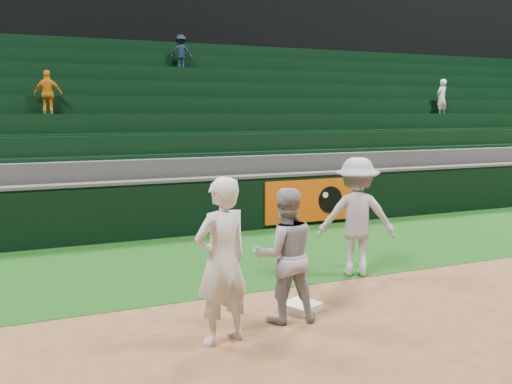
# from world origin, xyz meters

# --- Properties ---
(ground) EXTENTS (70.00, 70.00, 0.00)m
(ground) POSITION_xyz_m (0.00, 0.00, 0.00)
(ground) COLOR brown
(ground) RESTS_ON ground
(foul_grass) EXTENTS (36.00, 4.20, 0.01)m
(foul_grass) POSITION_xyz_m (0.00, 3.00, 0.00)
(foul_grass) COLOR #0E370D
(foul_grass) RESTS_ON ground
(upper_deck) EXTENTS (40.00, 12.00, 12.00)m
(upper_deck) POSITION_xyz_m (0.00, 17.45, 6.00)
(upper_deck) COLOR black
(upper_deck) RESTS_ON ground
(first_base) EXTENTS (0.58, 0.58, 0.10)m
(first_base) POSITION_xyz_m (-0.07, -0.04, 0.05)
(first_base) COLOR white
(first_base) RESTS_ON ground
(first_baseman) EXTENTS (0.81, 0.64, 1.95)m
(first_baseman) POSITION_xyz_m (-1.42, -0.63, 0.97)
(first_baseman) COLOR silver
(first_baseman) RESTS_ON ground
(baserunner) EXTENTS (0.95, 0.81, 1.73)m
(baserunner) POSITION_xyz_m (-0.45, -0.30, 0.86)
(baserunner) COLOR #92959C
(baserunner) RESTS_ON ground
(base_coach) EXTENTS (1.44, 1.19, 1.93)m
(base_coach) POSITION_xyz_m (1.56, 1.10, 0.98)
(base_coach) COLOR #A5A7B3
(base_coach) RESTS_ON foul_grass
(field_wall) EXTENTS (36.00, 0.45, 1.25)m
(field_wall) POSITION_xyz_m (0.03, 5.20, 0.63)
(field_wall) COLOR black
(field_wall) RESTS_ON ground
(stadium_seating) EXTENTS (36.00, 5.95, 5.10)m
(stadium_seating) POSITION_xyz_m (-0.01, 8.97, 1.70)
(stadium_seating) COLOR #353537
(stadium_seating) RESTS_ON ground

